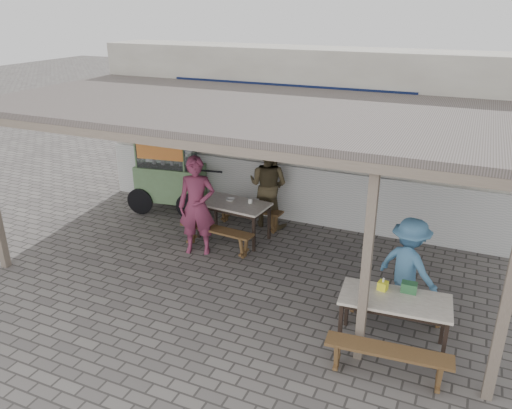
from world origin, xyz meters
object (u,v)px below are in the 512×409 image
object	(u,v)px
bench_left_wall	(249,212)
condiment_jar	(250,201)
table_right	(395,303)
tissue_box	(383,286)
bench_left_street	(217,234)
patron_wall_side	(268,185)
patron_street_side	(197,206)
bench_right_street	(388,357)
bench_right_wall	(396,298)
vendor_cart	(169,172)
condiment_bowl	(230,200)
table_left	(233,207)
patron_right_table	(408,267)
donation_box	(409,287)

from	to	relation	value
bench_left_wall	condiment_jar	bearing A→B (deg)	-57.61
table_right	tissue_box	xyz separation A→B (m)	(-0.20, 0.15, 0.14)
bench_left_street	patron_wall_side	xyz separation A→B (m)	(0.41, 1.48, 0.54)
bench_left_street	patron_street_side	size ratio (longest dim) A/B	0.81
bench_right_street	patron_wall_side	world-z (taller)	patron_wall_side
tissue_box	bench_right_wall	bearing A→B (deg)	75.60
bench_right_wall	patron_wall_side	distance (m)	3.84
vendor_cart	condiment_bowl	bearing A→B (deg)	-28.54
bench_right_street	condiment_bowl	size ratio (longest dim) A/B	8.92
bench_left_street	condiment_bowl	distance (m)	0.81
vendor_cart	bench_left_wall	bearing A→B (deg)	-12.38
bench_right_street	condiment_bowl	bearing A→B (deg)	135.83
table_left	table_right	world-z (taller)	same
table_left	vendor_cart	bearing A→B (deg)	164.13
table_right	bench_right_wall	distance (m)	0.76
bench_left_street	patron_right_table	xyz separation A→B (m)	(3.50, -0.64, 0.42)
patron_street_side	table_left	bearing A→B (deg)	47.62
bench_right_street	patron_right_table	world-z (taller)	patron_right_table
bench_left_wall	bench_left_street	bearing A→B (deg)	-90.00
vendor_cart	tissue_box	distance (m)	5.83
bench_right_wall	patron_wall_side	xyz separation A→B (m)	(-3.00, 2.35, 0.54)
donation_box	patron_wall_side	bearing A→B (deg)	138.75
condiment_jar	bench_right_street	bearing A→B (deg)	-42.96
table_left	table_right	xyz separation A→B (m)	(3.42, -2.16, -0.00)
table_left	table_right	size ratio (longest dim) A/B	0.97
vendor_cart	patron_wall_side	world-z (taller)	patron_wall_side
table_right	vendor_cart	size ratio (longest dim) A/B	0.74
donation_box	bench_right_wall	bearing A→B (deg)	113.06
tissue_box	condiment_jar	world-z (taller)	tissue_box
bench_right_street	bench_left_wall	bearing A→B (deg)	129.83
bench_right_wall	patron_wall_side	world-z (taller)	patron_wall_side
patron_street_side	bench_right_wall	bearing A→B (deg)	-29.51
bench_left_street	bench_right_street	bearing A→B (deg)	-27.35
donation_box	condiment_bowl	bearing A→B (deg)	151.28
patron_wall_side	bench_right_street	bearing A→B (deg)	135.38
table_left	patron_wall_side	size ratio (longest dim) A/B	0.81
donation_box	condiment_bowl	xyz separation A→B (m)	(-3.65, 2.00, -0.05)
patron_street_side	tissue_box	bearing A→B (deg)	-37.89
bench_left_street	bench_left_wall	xyz separation A→B (m)	(0.10, 1.21, 0.00)
table_left	condiment_jar	distance (m)	0.35
bench_right_street	donation_box	bearing A→B (deg)	80.47
table_left	donation_box	world-z (taller)	donation_box
bench_left_wall	patron_right_table	world-z (taller)	patron_right_table
bench_right_street	patron_wall_side	bearing A→B (deg)	125.01
bench_left_street	patron_right_table	world-z (taller)	patron_right_table
table_left	condiment_bowl	world-z (taller)	condiment_bowl
table_left	table_right	distance (m)	4.04
table_left	donation_box	bearing A→B (deg)	-23.57
patron_right_table	tissue_box	distance (m)	0.79
bench_right_wall	bench_right_street	bearing A→B (deg)	-90.00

